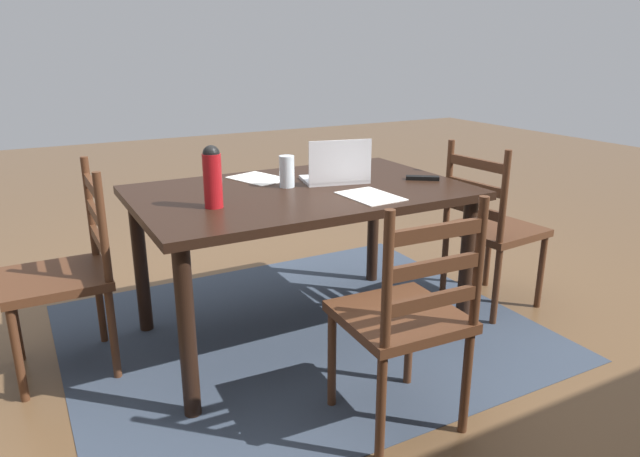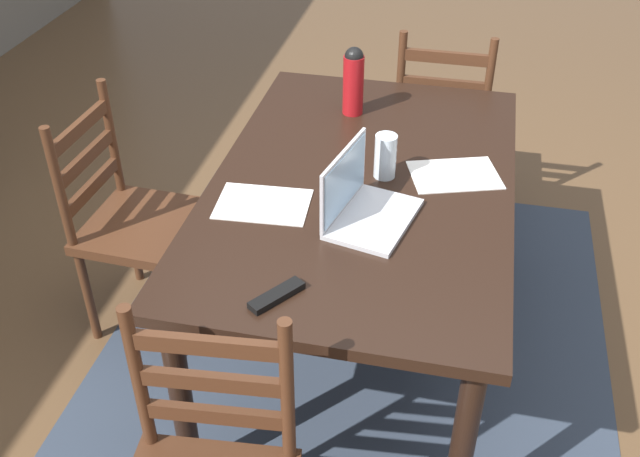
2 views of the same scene
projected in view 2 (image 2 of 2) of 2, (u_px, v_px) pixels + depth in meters
The scene contains 11 objects.
ground_plane at pixel (356, 344), 2.94m from camera, with size 14.00×14.00×0.00m, color brown.
area_rug at pixel (356, 343), 2.94m from camera, with size 2.33×1.95×0.01m, color #333D4C.
dining_table at pixel (362, 202), 2.54m from camera, with size 1.59×1.00×0.77m.
chair_far_head at pixel (136, 222), 2.82m from camera, with size 0.46×0.46×0.95m.
chair_right_near at pixel (441, 121), 3.49m from camera, with size 0.44×0.44×0.95m.
laptop at pixel (361, 202), 2.27m from camera, with size 0.36×0.29×0.23m.
water_bottle at pixel (353, 80), 2.80m from camera, with size 0.08×0.08×0.27m.
drinking_glass at pixel (385, 156), 2.46m from camera, with size 0.07×0.07×0.15m, color silver.
tv_remote at pixel (277, 295), 1.99m from camera, with size 0.04×0.17×0.02m, color black.
paper_stack_left at pixel (455, 175), 2.51m from camera, with size 0.21×0.30×0.00m, color white.
paper_stack_right at pixel (263, 204), 2.36m from camera, with size 0.21×0.30×0.00m, color white.
Camera 2 is at (-2.08, -0.31, 2.10)m, focal length 41.26 mm.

